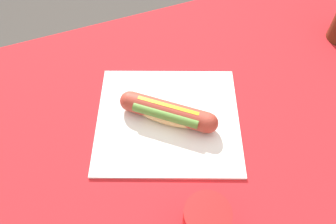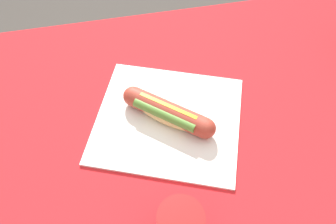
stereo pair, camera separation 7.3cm
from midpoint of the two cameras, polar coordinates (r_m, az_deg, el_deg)
The scene contains 3 objects.
dining_table at distance 0.85m, azimuth 6.50°, elevation -8.72°, with size 1.17×0.83×0.74m.
paper_wrapper at distance 0.75m, azimuth 2.77°, elevation -1.42°, with size 0.31×0.28×0.01m, color white.
hot_dog at distance 0.72m, azimuth 2.82°, elevation -0.26°, with size 0.18×0.16×0.05m.
Camera 2 is at (0.14, 0.38, 1.36)m, focal length 36.76 mm.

